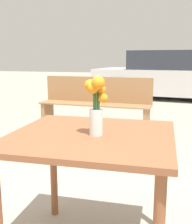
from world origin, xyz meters
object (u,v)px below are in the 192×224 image
at_px(table_front, 92,152).
at_px(flower_vase, 96,103).
at_px(parked_car, 176,76).
at_px(bench_near, 96,102).

xyz_separation_m(table_front, flower_vase, (0.03, -0.02, 0.28)).
relative_size(table_front, parked_car, 0.19).
xyz_separation_m(table_front, parked_car, (0.48, 6.94, 0.00)).
relative_size(flower_vase, parked_car, 0.07).
bearing_deg(parked_car, bench_near, -106.27).
distance_m(flower_vase, parked_car, 6.98).
xyz_separation_m(flower_vase, parked_car, (0.45, 6.96, -0.27)).
bearing_deg(flower_vase, table_front, 142.75).
bearing_deg(bench_near, parked_car, 73.73).
relative_size(table_front, flower_vase, 2.84).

